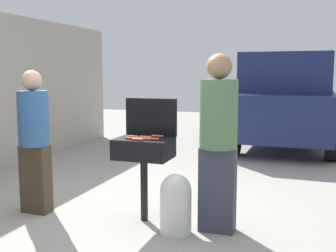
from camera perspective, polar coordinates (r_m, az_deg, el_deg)
name	(u,v)px	position (r m, az deg, el deg)	size (l,w,h in m)	color
ground_plane	(136,214)	(4.93, -4.43, -11.97)	(24.00, 24.00, 0.00)	#9E998E
bbq_grill	(144,151)	(4.51, -3.35, -3.50)	(0.60, 0.44, 0.92)	black
grill_lid_open	(151,117)	(4.66, -2.35, 1.25)	(0.60, 0.05, 0.42)	black
hot_dog_0	(146,137)	(4.51, -3.06, -1.50)	(0.03, 0.03, 0.13)	#AD4228
hot_dog_1	(145,137)	(4.46, -3.18, -1.59)	(0.03, 0.03, 0.13)	#B74C33
hot_dog_2	(144,139)	(4.37, -3.26, -1.79)	(0.03, 0.03, 0.13)	#C6593D
hot_dog_3	(157,136)	(4.56, -1.47, -1.40)	(0.03, 0.03, 0.13)	#C6593D
hot_dog_4	(138,139)	(4.34, -4.21, -1.86)	(0.03, 0.03, 0.13)	#B74C33
hot_dog_5	(153,139)	(4.37, -2.11, -1.79)	(0.03, 0.03, 0.13)	#C6593D
hot_dog_6	(142,138)	(4.43, -3.57, -1.67)	(0.03, 0.03, 0.13)	#AD4228
hot_dog_7	(131,138)	(4.42, -5.06, -1.69)	(0.03, 0.03, 0.13)	#C6593D
hot_dog_8	(133,136)	(4.54, -4.91, -1.45)	(0.03, 0.03, 0.13)	#AD4228
propane_tank	(176,203)	(4.26, 1.07, -10.53)	(0.32, 0.32, 0.62)	silver
person_left	(34,137)	(5.00, -17.96, -1.39)	(0.35, 0.35, 1.66)	#3F3323
person_right	(218,137)	(4.21, 6.95, -1.47)	(0.38, 0.38, 1.82)	#333847
parked_minivan	(288,99)	(9.59, 16.17, 3.53)	(2.08, 4.43, 2.02)	navy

